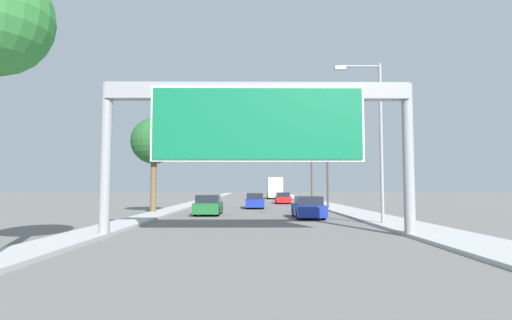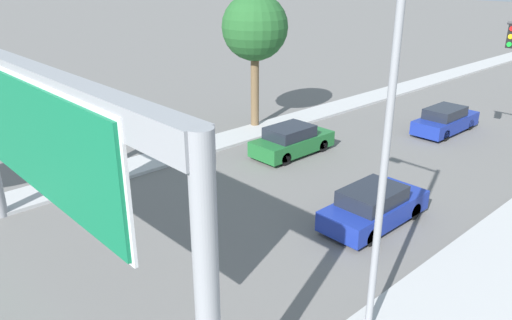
{
  "view_description": "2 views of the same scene",
  "coord_description": "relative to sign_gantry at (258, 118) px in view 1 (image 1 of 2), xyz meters",
  "views": [
    {
      "loc": [
        -0.21,
        1.07,
        2.12
      ],
      "look_at": [
        0.0,
        25.8,
        3.75
      ],
      "focal_mm": 28.0,
      "sensor_mm": 36.0,
      "label": 1
    },
    {
      "loc": [
        12.47,
        13.6,
        8.92
      ],
      "look_at": [
        -1.07,
        26.2,
        1.63
      ],
      "focal_mm": 35.0,
      "sensor_mm": 36.0,
      "label": 2
    }
  ],
  "objects": [
    {
      "name": "traffic_light_mid_block",
      "position": [
        5.21,
        30.14,
        -0.51
      ],
      "size": [
        4.98,
        0.32,
        6.62
      ],
      "color": "#3D3D3F",
      "rests_on": "ground"
    },
    {
      "name": "car_mid_left",
      "position": [
        3.5,
        32.43,
        -4.34
      ],
      "size": [
        1.77,
        4.32,
        1.38
      ],
      "color": "red",
      "rests_on": "ground"
    },
    {
      "name": "car_mid_right",
      "position": [
        -3.5,
        13.03,
        -4.3
      ],
      "size": [
        1.85,
        4.38,
        1.49
      ],
      "color": "#1E662D",
      "rests_on": "ground"
    },
    {
      "name": "car_near_center",
      "position": [
        0.0,
        21.94,
        -4.31
      ],
      "size": [
        1.74,
        4.64,
        1.47
      ],
      "color": "navy",
      "rests_on": "ground"
    },
    {
      "name": "sign_gantry",
      "position": [
        0.0,
        0.0,
        0.0
      ],
      "size": [
        13.36,
        0.73,
        6.54
      ],
      "color": "gray",
      "rests_on": "ground"
    },
    {
      "name": "palm_tree_background",
      "position": [
        -8.02,
        14.72,
        0.64
      ],
      "size": [
        3.64,
        3.64,
        7.53
      ],
      "color": "brown",
      "rests_on": "ground"
    },
    {
      "name": "traffic_light_near_intersection",
      "position": [
        5.66,
        20.14,
        -0.56
      ],
      "size": [
        3.72,
        0.32,
        6.72
      ],
      "color": "#3D3D3F",
      "rests_on": "ground"
    },
    {
      "name": "car_far_right",
      "position": [
        3.5,
        9.96,
        -4.31
      ],
      "size": [
        1.84,
        4.48,
        1.47
      ],
      "color": "navy",
      "rests_on": "ground"
    },
    {
      "name": "street_lamp_right",
      "position": [
        6.54,
        4.91,
        0.25
      ],
      "size": [
        2.59,
        0.28,
        8.92
      ],
      "color": "gray",
      "rests_on": "ground"
    },
    {
      "name": "truck_box_primary",
      "position": [
        3.5,
        50.81,
        -3.2
      ],
      "size": [
        2.4,
        7.36,
        3.57
      ],
      "color": "yellow",
      "rests_on": "ground"
    },
    {
      "name": "sidewalk_right",
      "position": [
        7.75,
        42.15,
        -4.92
      ],
      "size": [
        3.0,
        120.0,
        0.15
      ],
      "color": "#B2B2B2",
      "rests_on": "ground"
    },
    {
      "name": "median_strip_left",
      "position": [
        -7.25,
        42.15,
        -4.92
      ],
      "size": [
        2.0,
        120.0,
        0.15
      ],
      "color": "#B2B2B2",
      "rests_on": "ground"
    }
  ]
}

